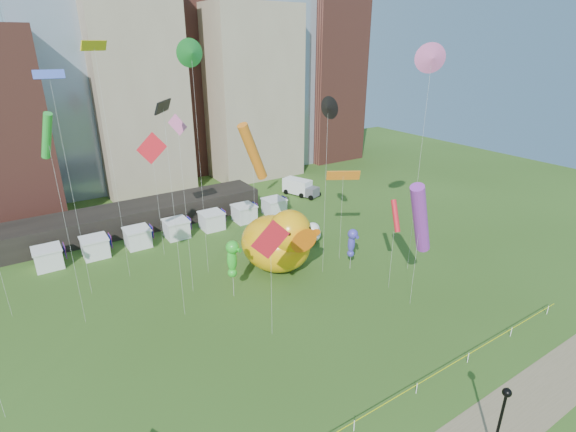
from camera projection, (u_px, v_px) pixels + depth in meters
ground at (354, 431)px, 28.52m from camera, size 160.00×160.00×0.00m
skyline at (117, 58)px, 69.01m from camera, size 101.00×23.00×68.00m
pavilion at (125, 219)px, 58.45m from camera, size 38.00×6.00×3.20m
vendor_tents at (177, 229)px, 56.54m from camera, size 33.24×2.80×2.40m
caution_tape at (354, 423)px, 28.27m from camera, size 50.00×0.06×0.90m
big_duck at (279, 241)px, 47.54m from camera, size 7.65×10.13×7.72m
small_duck at (310, 232)px, 55.05m from camera, size 3.55×4.16×2.95m
seahorse_green at (232, 256)px, 41.96m from camera, size 1.70×1.90×6.16m
seahorse_purple at (352, 241)px, 47.62m from camera, size 1.22×1.49×4.90m
lamppost at (502, 414)px, 25.81m from camera, size 0.55×0.55×5.24m
box_truck at (300, 187)px, 72.17m from camera, size 4.16×6.53×2.61m
kite_0 at (271, 240)px, 34.65m from camera, size 3.36×0.57×10.82m
kite_1 at (432, 58)px, 40.67m from camera, size 2.81×0.49×23.82m
kite_2 at (328, 108)px, 41.67m from camera, size 0.57×2.18×19.03m
kite_3 at (191, 53)px, 39.79m from camera, size 2.38×1.60×24.19m
kite_5 at (49, 78)px, 36.27m from camera, size 2.44×0.57×21.69m
kite_6 at (343, 176)px, 47.40m from camera, size 3.40×2.34×10.81m
kite_8 at (396, 216)px, 42.20m from camera, size 1.05×1.90×9.63m
kite_9 at (178, 132)px, 38.45m from camera, size 1.20×1.56×18.00m
kite_10 at (163, 108)px, 33.64m from camera, size 2.18×2.71×19.63m
kite_11 at (47, 136)px, 33.28m from camera, size 1.47×2.32×19.02m
kite_12 at (94, 48)px, 38.75m from camera, size 2.64×1.97×23.98m
kite_14 at (253, 152)px, 47.05m from camera, size 4.13×2.28×16.08m
kite_15 at (420, 219)px, 39.05m from camera, size 4.56×2.55×12.71m
kite_16 at (152, 149)px, 47.36m from camera, size 2.77×2.41×14.84m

